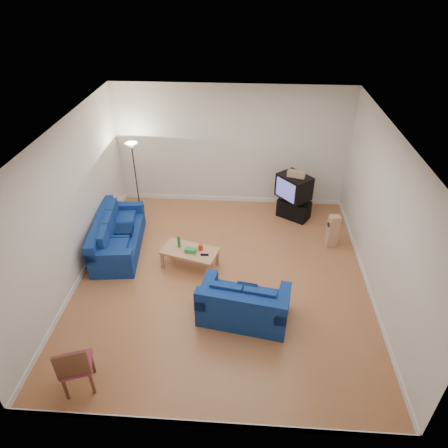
# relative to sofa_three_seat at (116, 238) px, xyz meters

# --- Properties ---
(room) EXTENTS (6.01, 6.51, 3.21)m
(room) POSITION_rel_sofa_three_seat_xyz_m (2.51, -0.84, 1.23)
(room) COLOR brown
(room) RESTS_ON ground
(sofa_three_seat) EXTENTS (1.18, 2.25, 0.83)m
(sofa_three_seat) POSITION_rel_sofa_three_seat_xyz_m (0.00, 0.00, 0.00)
(sofa_three_seat) COLOR #031B56
(sofa_three_seat) RESTS_ON ground
(sofa_loveseat) EXTENTS (1.76, 1.18, 0.82)m
(sofa_loveseat) POSITION_rel_sofa_three_seat_xyz_m (2.97, -1.97, -0.00)
(sofa_loveseat) COLOR #031B56
(sofa_loveseat) RESTS_ON ground
(coffee_table) EXTENTS (1.31, 0.90, 0.43)m
(coffee_table) POSITION_rel_sofa_three_seat_xyz_m (1.77, -0.50, 0.07)
(coffee_table) COLOR tan
(coffee_table) RESTS_ON ground
(bottle) EXTENTS (0.09, 0.09, 0.28)m
(bottle) POSITION_rel_sofa_three_seat_xyz_m (1.53, -0.40, 0.26)
(bottle) COLOR #197233
(bottle) RESTS_ON coffee_table
(tissue_box) EXTENTS (0.25, 0.16, 0.10)m
(tissue_box) POSITION_rel_sofa_three_seat_xyz_m (1.81, -0.57, 0.17)
(tissue_box) COLOR green
(tissue_box) RESTS_ON coffee_table
(red_canister) EXTENTS (0.11, 0.11, 0.14)m
(red_canister) POSITION_rel_sofa_three_seat_xyz_m (2.01, -0.47, 0.19)
(red_canister) COLOR red
(red_canister) RESTS_ON coffee_table
(remote) EXTENTS (0.17, 0.06, 0.02)m
(remote) POSITION_rel_sofa_three_seat_xyz_m (2.11, -0.65, 0.13)
(remote) COLOR black
(remote) RESTS_ON coffee_table
(tv_stand) EXTENTS (0.91, 0.79, 0.49)m
(tv_stand) POSITION_rel_sofa_three_seat_xyz_m (4.18, 1.68, -0.07)
(tv_stand) COLOR black
(tv_stand) RESTS_ON ground
(av_receiver) EXTENTS (0.48, 0.46, 0.09)m
(av_receiver) POSITION_rel_sofa_three_seat_xyz_m (4.23, 1.65, 0.22)
(av_receiver) COLOR black
(av_receiver) RESTS_ON tv_stand
(television) EXTENTS (0.95, 0.97, 0.61)m
(television) POSITION_rel_sofa_three_seat_xyz_m (4.12, 1.70, 0.57)
(television) COLOR black
(television) RESTS_ON av_receiver
(centre_speaker) EXTENTS (0.47, 0.29, 0.15)m
(centre_speaker) POSITION_rel_sofa_three_seat_xyz_m (4.14, 1.65, 0.95)
(centre_speaker) COLOR tan
(centre_speaker) RESTS_ON television
(speaker_left) EXTENTS (0.25, 0.30, 0.88)m
(speaker_left) POSITION_rel_sofa_three_seat_xyz_m (3.94, 1.86, 0.13)
(speaker_left) COLOR tan
(speaker_left) RESTS_ON ground
(speaker_right) EXTENTS (0.28, 0.24, 0.82)m
(speaker_right) POSITION_rel_sofa_three_seat_xyz_m (4.96, 0.46, 0.10)
(speaker_right) COLOR tan
(speaker_right) RESTS_ON ground
(floor_lamp) EXTENTS (0.32, 0.32, 1.86)m
(floor_lamp) POSITION_rel_sofa_three_seat_xyz_m (0.06, 1.86, 1.23)
(floor_lamp) COLOR black
(floor_lamp) RESTS_ON ground
(dining_chair) EXTENTS (0.60, 0.60, 0.99)m
(dining_chair) POSITION_rel_sofa_three_seat_xyz_m (0.48, -3.61, 0.24)
(dining_chair) COLOR brown
(dining_chair) RESTS_ON ground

